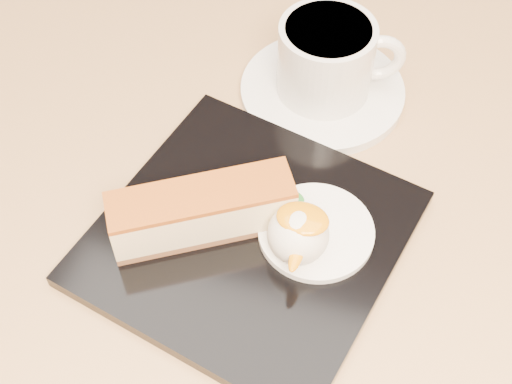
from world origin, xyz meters
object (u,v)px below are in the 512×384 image
(cheesecake, at_px, (202,211))
(saucer, at_px, (322,91))
(table, at_px, (234,318))
(coffee_cup, at_px, (328,58))
(ice_cream_scoop, at_px, (298,234))
(dessert_plate, at_px, (249,238))

(cheesecake, relative_size, saucer, 0.92)
(cheesecake, bearing_deg, table, 2.67)
(cheesecake, xyz_separation_m, coffee_cup, (0.05, 0.18, 0.01))
(ice_cream_scoop, bearing_deg, coffee_cup, 96.68)
(cheesecake, bearing_deg, ice_cream_scoop, -31.10)
(table, distance_m, ice_cream_scoop, 0.20)
(table, relative_size, cheesecake, 5.78)
(table, bearing_deg, saucer, 78.26)
(cheesecake, distance_m, coffee_cup, 0.19)
(table, height_order, ice_cream_scoop, ice_cream_scoop)
(cheesecake, height_order, ice_cream_scoop, ice_cream_scoop)
(table, bearing_deg, cheesecake, -146.23)
(saucer, bearing_deg, cheesecake, -106.19)
(table, height_order, cheesecake, cheesecake)
(ice_cream_scoop, xyz_separation_m, saucer, (-0.02, 0.18, -0.03))
(table, xyz_separation_m, ice_cream_scoop, (0.06, -0.01, 0.19))
(dessert_plate, bearing_deg, table, 160.09)
(saucer, distance_m, coffee_cup, 0.04)
(dessert_plate, bearing_deg, saucer, 84.44)
(cheesecake, distance_m, saucer, 0.19)
(dessert_plate, xyz_separation_m, saucer, (0.02, 0.17, -0.00))
(cheesecake, bearing_deg, dessert_plate, -22.97)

